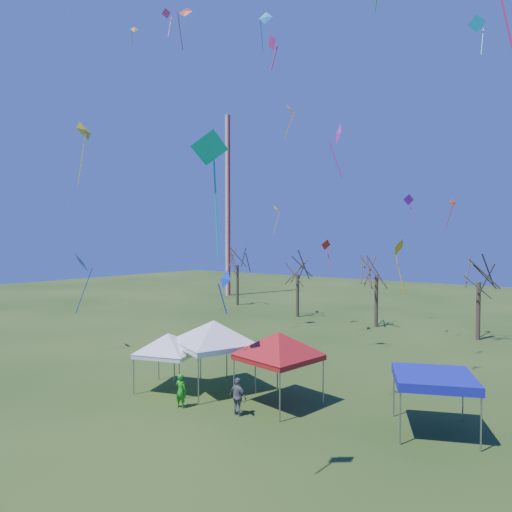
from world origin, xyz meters
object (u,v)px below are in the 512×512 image
Objects in this scene: tent_white_west at (168,337)px; person_green at (181,391)px; tree_0 at (237,251)px; tree_3 at (479,261)px; tree_1 at (298,259)px; tree_2 at (377,256)px; tent_red at (279,337)px; tent_blue at (434,379)px; person_grey at (238,397)px; radio_mast at (228,206)px; tent_white_mid at (214,325)px.

tent_white_west reaches higher than person_green.
tree_3 is (26.88, -3.34, -0.41)m from tree_0.
tree_0 reaches higher than person_green.
person_green is (-7.88, -23.91, -5.30)m from tree_3.
tree_2 is (8.40, -0.27, 0.50)m from tree_1.
tree_2 reaches higher than tent_white_west.
tree_2 is 8.41m from tree_3.
tent_red is at bearing -147.41° from person_green.
tent_red is at bearing -170.55° from tent_blue.
person_grey is at bearing -63.83° from tree_1.
tree_0 is 1.90× the size of tent_red.
tree_0 is 33.11m from tent_red.
tent_red reaches higher than person_green.
tent_red is 5.15m from person_green.
tree_2 reaches higher than person_grey.
person_grey is at bearing -155.72° from tent_blue.
tent_blue is (19.03, -20.34, -3.61)m from tree_1.
tree_1 is at bearing -58.92° from person_grey.
tent_blue is (10.63, -20.07, -4.10)m from tree_2.
radio_mast is 41.37m from tent_white_west.
tree_2 is at bearing 100.39° from tent_red.
radio_mast reaches higher than tree_2.
tree_3 is (16.80, -0.60, 0.29)m from tree_1.
tree_2 reaches higher than tree_3.
tent_white_west is at bearing -167.60° from tent_blue.
tent_white_west is (-10.31, -22.49, -3.36)m from tree_3.
radio_mast reaches higher than tree_3.
tree_2 is at bearing 117.91° from tent_blue.
tent_white_mid is (0.06, -21.49, -2.93)m from tree_2.
tent_red is at bearing -47.25° from tree_0.
tree_3 is 25.73m from person_green.
person_grey is (-0.65, -2.21, -2.36)m from tent_red.
tent_white_mid is (18.54, -24.50, -3.13)m from tree_0.
radio_mast reaches higher than tree_0.
person_grey is (3.17, -1.91, -2.53)m from tent_white_mid.
tent_blue is (29.11, -23.07, -4.30)m from tree_0.
tent_blue is (36.26, -29.69, -10.31)m from radio_mast.
tree_1 is (10.08, -2.73, -0.70)m from tree_0.
tent_blue is at bearing -150.81° from person_grey.
radio_mast is 43.67m from tent_red.
tent_red is 1.10× the size of tent_blue.
tree_1 is 28.08m from tent_blue.
tree_0 reaches higher than tent_white_west.
tent_white_mid is at bearing -175.46° from tent_red.
person_green is at bearing -70.00° from tree_1.
person_grey is (21.72, -26.41, -5.65)m from tree_0.
tent_white_mid is 3.84m from tent_red.
tent_white_west is 6.04m from tent_red.
tree_2 is 24.24m from person_grey.
tree_3 is at bearing 65.37° from tent_white_west.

